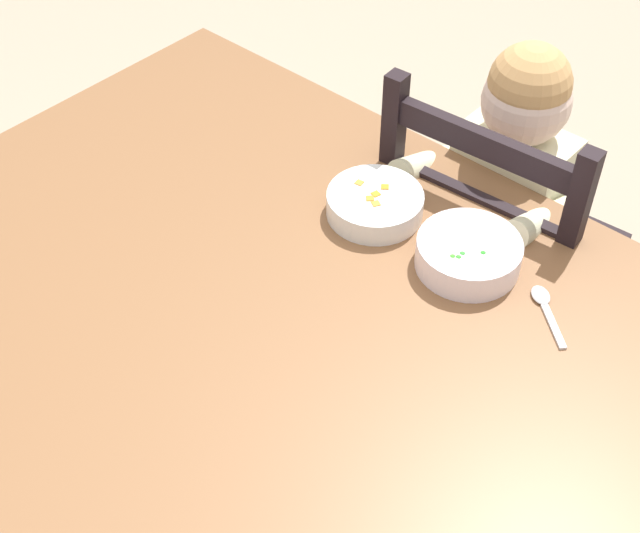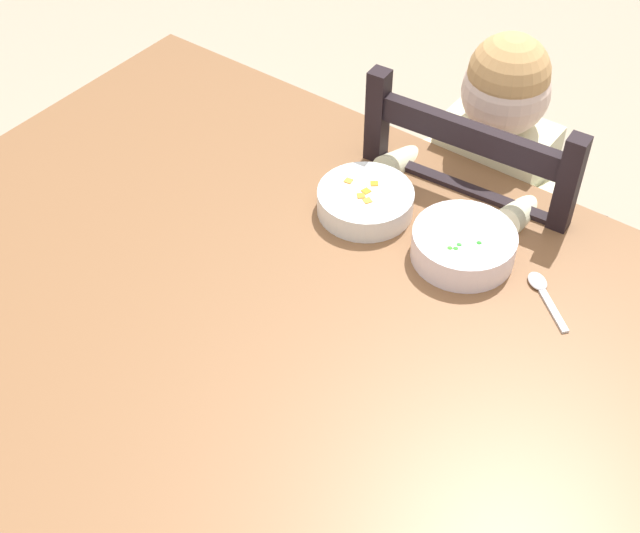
% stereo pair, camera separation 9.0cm
% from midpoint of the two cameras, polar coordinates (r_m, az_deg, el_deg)
% --- Properties ---
extents(ground_plane, '(8.00, 8.00, 0.00)m').
position_cam_midpoint_polar(ground_plane, '(2.05, -4.03, -16.68)').
color(ground_plane, tan).
extents(dining_table, '(1.45, 1.09, 0.74)m').
position_cam_midpoint_polar(dining_table, '(1.51, -5.26, -4.81)').
color(dining_table, brown).
rests_on(dining_table, ground).
extents(dining_chair, '(0.45, 0.45, 0.93)m').
position_cam_midpoint_polar(dining_chair, '(1.95, 8.83, 1.00)').
color(dining_chair, black).
rests_on(dining_chair, ground).
extents(child_figure, '(0.32, 0.31, 0.98)m').
position_cam_midpoint_polar(child_figure, '(1.83, 9.23, 5.13)').
color(child_figure, beige).
rests_on(child_figure, ground).
extents(bowl_of_peas, '(0.18, 0.18, 0.06)m').
position_cam_midpoint_polar(bowl_of_peas, '(1.52, 7.67, 1.37)').
color(bowl_of_peas, white).
rests_on(bowl_of_peas, dining_table).
extents(bowl_of_carrots, '(0.18, 0.18, 0.05)m').
position_cam_midpoint_polar(bowl_of_carrots, '(1.60, 1.25, 4.32)').
color(bowl_of_carrots, white).
rests_on(bowl_of_carrots, dining_table).
extents(spoon, '(0.12, 0.10, 0.01)m').
position_cam_midpoint_polar(spoon, '(1.50, 12.62, -1.55)').
color(spoon, silver).
rests_on(spoon, dining_table).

